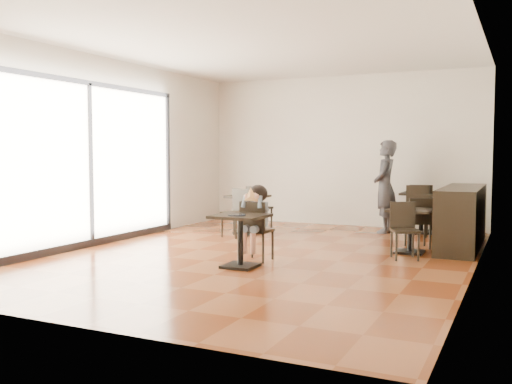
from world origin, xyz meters
The scene contains 23 objects.
floor centered at (0.00, 0.00, 0.00)m, with size 6.00×8.00×0.01m, color brown.
ceiling centered at (0.00, 0.00, 3.20)m, with size 6.00×8.00×0.01m, color silver.
wall_back centered at (0.00, 4.00, 1.60)m, with size 6.00×0.01×3.20m, color silver.
wall_front centered at (0.00, -4.00, 1.60)m, with size 6.00×0.01×3.20m, color silver.
wall_left centered at (-3.00, 0.00, 1.60)m, with size 0.01×8.00×3.20m, color silver.
wall_right centered at (3.00, 0.00, 1.60)m, with size 0.01×8.00×3.20m, color silver.
storefront_window centered at (-2.97, -0.50, 1.40)m, with size 0.04×4.50×2.60m, color white.
child_table centered at (0.09, -0.99, 0.36)m, with size 0.68×0.68×0.72m, color black, non-canonical shape.
child_chair centered at (0.09, -0.44, 0.43)m, with size 0.39×0.39×0.87m, color black, non-canonical shape.
child centered at (0.09, -0.44, 0.55)m, with size 0.39×0.55×1.09m, color gray, non-canonical shape.
plate centered at (0.09, -1.09, 0.73)m, with size 0.24×0.24×0.01m, color black.
pizza_slice centered at (0.09, -0.63, 0.95)m, with size 0.25×0.20×0.06m, color #EBDB7C, non-canonical shape.
adult_patron centered at (1.11, 3.21, 0.90)m, with size 0.66×0.43×1.80m, color #39393E.
cafe_table_mid centered at (1.97, 1.12, 0.35)m, with size 0.65×0.65×0.69m, color black, non-canonical shape.
cafe_table_left centered at (-1.27, 2.01, 0.37)m, with size 0.70×0.70×0.74m, color black, non-canonical shape.
cafe_table_back centered at (1.76, 3.50, 0.39)m, with size 0.74×0.74×0.79m, color black, non-canonical shape.
chair_mid_a centered at (2.00, 1.67, 0.42)m, with size 0.37×0.37×0.83m, color black, non-canonical shape.
chair_mid_b centered at (2.00, 0.57, 0.42)m, with size 0.37×0.37×0.83m, color black, non-canonical shape.
chair_left_a centered at (-1.27, 2.56, 0.44)m, with size 0.40×0.40×0.89m, color black, non-canonical shape.
chair_left_b centered at (-1.27, 1.46, 0.44)m, with size 0.40×0.40×0.89m, color black, non-canonical shape.
chair_back_a centered at (1.76, 3.50, 0.47)m, with size 0.43×0.43×0.95m, color black, non-canonical shape.
chair_back_b centered at (1.76, 2.96, 0.47)m, with size 0.43×0.43×0.95m, color black, non-canonical shape.
service_counter centered at (2.65, 2.00, 0.50)m, with size 0.60×2.40×1.00m, color black.
Camera 1 is at (3.56, -7.86, 1.57)m, focal length 40.00 mm.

